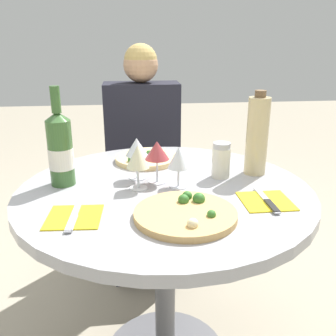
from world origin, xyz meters
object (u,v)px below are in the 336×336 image
object	(u,v)px
seated_diner	(144,176)
tall_carafe	(257,136)
dining_table	(165,224)
wine_bottle	(60,149)
chair_behind_diner	(143,179)
pizza_large	(186,213)

from	to	relation	value
seated_diner	tall_carafe	distance (m)	0.79
dining_table	wine_bottle	bearing A→B (deg)	168.74
dining_table	chair_behind_diner	distance (m)	0.85
chair_behind_diner	pizza_large	xyz separation A→B (m)	(0.08, -1.06, 0.30)
pizza_large	tall_carafe	xyz separation A→B (m)	(0.31, 0.33, 0.13)
tall_carafe	chair_behind_diner	bearing A→B (deg)	117.82
seated_diner	pizza_large	xyz separation A→B (m)	(0.08, -0.92, 0.23)
chair_behind_diner	tall_carafe	world-z (taller)	tall_carafe
dining_table	chair_behind_diner	world-z (taller)	chair_behind_diner
seated_diner	pizza_large	bearing A→B (deg)	94.89
seated_diner	tall_carafe	xyz separation A→B (m)	(0.39, -0.59, 0.36)
chair_behind_diner	tall_carafe	xyz separation A→B (m)	(0.39, -0.73, 0.43)
pizza_large	wine_bottle	bearing A→B (deg)	142.38
pizza_large	wine_bottle	distance (m)	0.49
chair_behind_diner	seated_diner	bearing A→B (deg)	90.00
dining_table	wine_bottle	world-z (taller)	wine_bottle
pizza_large	tall_carafe	world-z (taller)	tall_carafe
dining_table	pizza_large	xyz separation A→B (m)	(0.04, -0.22, 0.15)
dining_table	seated_diner	xyz separation A→B (m)	(-0.04, 0.70, -0.08)
wine_bottle	dining_table	bearing A→B (deg)	-11.26
dining_table	tall_carafe	bearing A→B (deg)	16.79
dining_table	seated_diner	world-z (taller)	seated_diner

